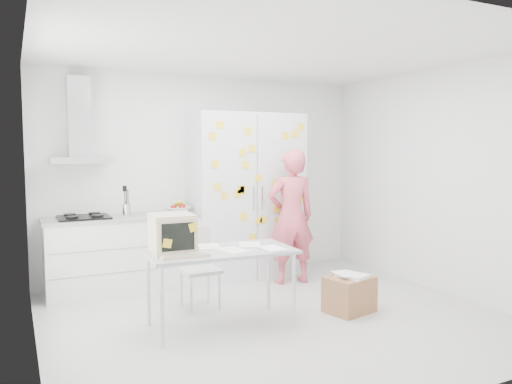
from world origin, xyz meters
name	(u,v)px	position (x,y,z in m)	size (l,w,h in m)	color
floor	(276,318)	(0.00, 0.00, -0.01)	(4.50, 4.00, 0.02)	silver
walls	(246,182)	(0.00, 0.72, 1.35)	(4.52, 4.01, 2.70)	white
ceiling	(277,50)	(0.00, 0.00, 2.70)	(4.50, 4.00, 0.02)	white
counter_run	(124,252)	(-1.20, 1.70, 0.47)	(1.84, 0.63, 1.28)	white
range_hood	(79,130)	(-1.65, 1.84, 1.96)	(0.70, 0.48, 1.01)	silver
tall_cabinet	(247,196)	(0.45, 1.67, 1.10)	(1.50, 0.68, 2.20)	silver
person	(291,217)	(0.81, 1.10, 0.86)	(0.63, 0.41, 1.72)	#DC5565
desk	(191,242)	(-0.89, 0.06, 0.85)	(1.44, 0.77, 1.12)	#B0B6BB
chair	(198,263)	(-0.60, 0.69, 0.49)	(0.40, 0.40, 0.87)	silver
cardboard_box	(349,294)	(0.79, -0.19, 0.20)	(0.54, 0.47, 0.41)	#A16D46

